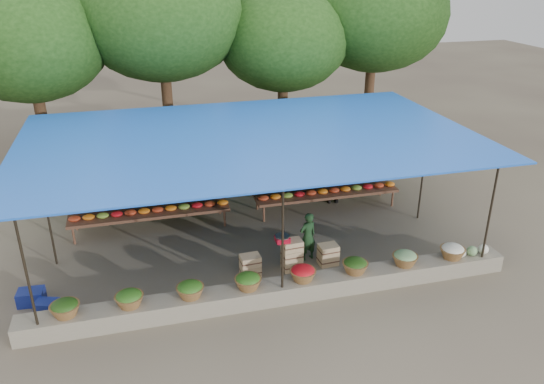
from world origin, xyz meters
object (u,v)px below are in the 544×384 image
object	(u,v)px
vendor_seated	(308,236)
blue_crate_front	(47,307)
crate_counter	(291,258)
blue_crate_back	(31,297)
weighing_scale	(282,238)

from	to	relation	value
vendor_seated	blue_crate_front	world-z (taller)	vendor_seated
crate_counter	blue_crate_front	size ratio (longest dim) A/B	5.28
vendor_seated	blue_crate_front	distance (m)	5.92
vendor_seated	blue_crate_back	xyz separation A→B (m)	(-6.22, -0.24, -0.46)
weighing_scale	vendor_seated	size ratio (longest dim) A/B	0.29
vendor_seated	blue_crate_back	bearing A→B (deg)	-14.75
crate_counter	blue_crate_back	xyz separation A→B (m)	(-5.70, 0.11, -0.15)
crate_counter	vendor_seated	world-z (taller)	vendor_seated
weighing_scale	blue_crate_back	xyz separation A→B (m)	(-5.49, 0.11, -0.70)
blue_crate_back	blue_crate_front	bearing A→B (deg)	-44.69
weighing_scale	blue_crate_front	xyz separation A→B (m)	(-5.13, -0.30, -0.72)
vendor_seated	blue_crate_front	xyz separation A→B (m)	(-5.86, -0.64, -0.48)
weighing_scale	blue_crate_front	bearing A→B (deg)	-176.68
blue_crate_back	vendor_seated	bearing A→B (deg)	6.29
weighing_scale	blue_crate_front	size ratio (longest dim) A/B	0.79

